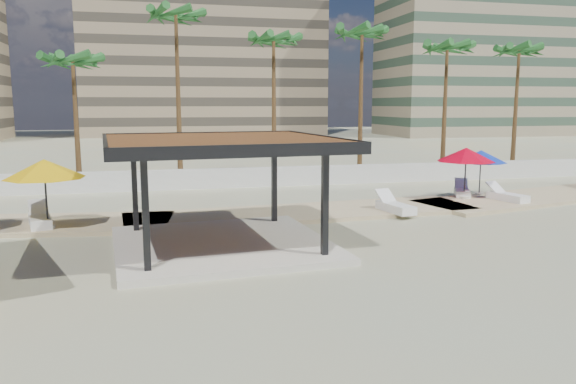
% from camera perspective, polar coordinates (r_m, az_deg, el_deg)
% --- Properties ---
extents(ground, '(200.00, 200.00, 0.00)m').
position_cam_1_polar(ground, '(18.50, 1.54, -6.69)').
color(ground, tan).
rests_on(ground, ground).
extents(promenade, '(44.45, 7.97, 0.24)m').
position_cam_1_polar(promenade, '(26.21, 1.40, -1.90)').
color(promenade, '#C6B284').
rests_on(promenade, ground).
extents(boundary_wall, '(56.00, 0.30, 1.20)m').
position_cam_1_polar(boundary_wall, '(33.81, -5.54, 1.43)').
color(boundary_wall, silver).
rests_on(boundary_wall, ground).
extents(building_mid, '(38.00, 16.00, 30.40)m').
position_cam_1_polar(building_mid, '(96.04, -8.61, 14.37)').
color(building_mid, '#847259').
rests_on(building_mid, ground).
extents(building_east, '(32.00, 15.00, 36.40)m').
position_cam_1_polar(building_east, '(99.23, 19.34, 15.54)').
color(building_east, gray).
rests_on(building_east, ground).
extents(pavilion_central, '(8.22, 8.22, 3.87)m').
position_cam_1_polar(pavilion_central, '(19.50, -6.82, 0.98)').
color(pavilion_central, beige).
rests_on(pavilion_central, ground).
extents(umbrella_b, '(3.86, 3.86, 2.72)m').
position_cam_1_polar(umbrella_b, '(23.49, -23.52, 2.15)').
color(umbrella_b, beige).
rests_on(umbrella_b, promenade).
extents(umbrella_c, '(3.13, 3.13, 2.61)m').
position_cam_1_polar(umbrella_c, '(29.98, 17.65, 3.62)').
color(umbrella_c, beige).
rests_on(umbrella_c, promenade).
extents(umbrella_d, '(2.98, 2.98, 2.39)m').
position_cam_1_polar(umbrella_d, '(31.47, 19.02, 3.42)').
color(umbrella_d, beige).
rests_on(umbrella_d, promenade).
extents(lounger_a, '(1.27, 2.46, 0.89)m').
position_cam_1_polar(lounger_a, '(24.55, -23.89, -2.62)').
color(lounger_a, white).
rests_on(lounger_a, promenade).
extents(lounger_b, '(1.11, 2.44, 0.89)m').
position_cam_1_polar(lounger_b, '(25.76, 10.82, -1.49)').
color(lounger_b, white).
rests_on(lounger_b, promenade).
extents(lounger_c, '(1.27, 2.37, 0.85)m').
position_cam_1_polar(lounger_c, '(30.32, 21.36, -0.41)').
color(lounger_c, white).
rests_on(lounger_c, promenade).
extents(lounger_d, '(1.57, 2.24, 0.81)m').
position_cam_1_polar(lounger_d, '(31.20, 17.26, 0.03)').
color(lounger_d, white).
rests_on(lounger_d, promenade).
extents(palm_c, '(3.00, 3.00, 8.29)m').
position_cam_1_polar(palm_c, '(35.63, -21.01, 11.89)').
color(palm_c, brown).
rests_on(palm_c, ground).
extents(palm_d, '(3.00, 3.00, 11.18)m').
position_cam_1_polar(palm_d, '(36.47, -11.31, 16.48)').
color(palm_d, brown).
rests_on(palm_d, ground).
extents(palm_e, '(3.00, 3.00, 9.83)m').
position_cam_1_polar(palm_e, '(36.60, -1.47, 14.64)').
color(palm_e, brown).
rests_on(palm_e, ground).
extents(palm_f, '(3.00, 3.00, 10.44)m').
position_cam_1_polar(palm_f, '(38.55, 7.53, 15.14)').
color(palm_f, brown).
rests_on(palm_f, ground).
extents(palm_g, '(3.00, 3.00, 9.58)m').
position_cam_1_polar(palm_g, '(40.64, 15.86, 13.41)').
color(palm_g, brown).
rests_on(palm_g, ground).
extents(palm_h, '(3.00, 3.00, 9.60)m').
position_cam_1_polar(palm_h, '(44.34, 22.42, 12.70)').
color(palm_h, brown).
rests_on(palm_h, ground).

